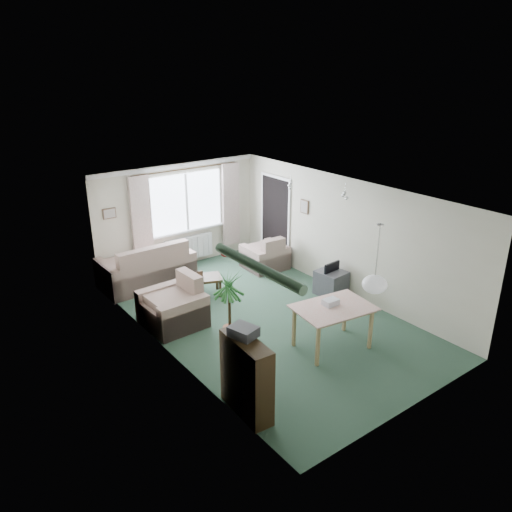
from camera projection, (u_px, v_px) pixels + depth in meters
ground at (266, 318)px, 9.34m from camera, size 6.50×6.50×0.00m
window at (186, 202)px, 11.31m from camera, size 1.80×0.03×1.30m
curtain_rod at (186, 169)px, 10.97m from camera, size 2.60×0.03×0.03m
curtain_left at (142, 222)px, 10.68m from camera, size 0.45×0.08×2.00m
curtain_right at (231, 205)px, 11.96m from camera, size 0.45×0.08×2.00m
radiator at (189, 248)px, 11.68m from camera, size 1.20×0.10×0.55m
doorway at (275, 220)px, 11.72m from camera, size 0.03×0.95×2.00m
pendant_lamp at (375, 284)px, 7.19m from camera, size 0.36×0.36×0.36m
tinsel_garland at (257, 267)px, 5.72m from camera, size 1.60×1.60×0.12m
bauble_cluster_a at (290, 183)px, 9.92m from camera, size 0.20×0.20×0.20m
bauble_cluster_b at (345, 193)px, 9.19m from camera, size 0.20×0.20×0.20m
wall_picture_back at (109, 213)px, 10.29m from camera, size 0.28×0.03×0.22m
wall_picture_right at (305, 207)px, 10.77m from camera, size 0.03×0.24×0.30m
sofa at (146, 263)px, 10.60m from camera, size 1.94×1.05×0.96m
armchair_corner at (265, 252)px, 11.46m from camera, size 0.93×0.88×0.79m
armchair_left at (172, 302)px, 8.94m from camera, size 1.01×1.06×0.92m
coffee_table at (200, 286)px, 10.19m from camera, size 0.98×0.77×0.39m
photo_frame at (200, 275)px, 10.05m from camera, size 0.12×0.06×0.16m
bookshelf at (246, 377)px, 6.65m from camera, size 0.36×0.93×1.11m
hifi_box at (243, 332)px, 6.53m from camera, size 0.36×0.41×0.14m
houseplant at (229, 307)px, 8.42m from camera, size 0.56×0.56×1.23m
dining_table at (332, 328)px, 8.26m from camera, size 1.26×0.93×0.73m
gift_box at (331, 303)px, 8.18m from camera, size 0.26×0.19×0.12m
tv_cube at (331, 283)px, 10.20m from camera, size 0.55×0.60×0.51m
pet_bed at (267, 262)px, 11.80m from camera, size 0.55×0.55×0.10m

